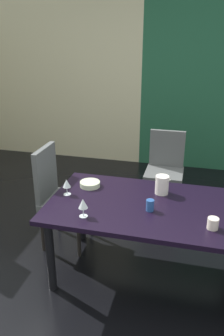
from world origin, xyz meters
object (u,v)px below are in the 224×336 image
(wine_glass_left, at_px, (83,204))
(cup_east, at_px, (150,205))
(wine_glass_right, at_px, (67,184))
(cup_front, at_px, (213,223))
(serving_bowl_corner, at_px, (90,184))
(pitcher_rear, at_px, (162,185))
(dining_table, at_px, (154,213))
(chair_left_far, at_px, (58,192))
(chair_head_far, at_px, (165,166))

(wine_glass_left, xyz_separation_m, cup_east, (0.49, 0.22, -0.06))
(wine_glass_right, height_order, cup_front, wine_glass_right)
(serving_bowl_corner, height_order, pitcher_rear, pitcher_rear)
(dining_table, distance_m, wine_glass_left, 0.63)
(chair_left_far, height_order, serving_bowl_corner, chair_left_far)
(cup_east, distance_m, pitcher_rear, 0.34)
(wine_glass_left, bearing_deg, pitcher_rear, 45.43)
(serving_bowl_corner, bearing_deg, chair_head_far, 60.89)
(dining_table, height_order, serving_bowl_corner, serving_bowl_corner)
(wine_glass_left, bearing_deg, dining_table, 31.74)
(cup_front, xyz_separation_m, pitcher_rear, (-0.42, 0.48, 0.04))
(chair_head_far, xyz_separation_m, wine_glass_left, (-0.48, -1.60, 0.27))
(dining_table, relative_size, chair_left_far, 1.73)
(wine_glass_right, relative_size, cup_front, 1.70)
(dining_table, bearing_deg, cup_east, -104.28)
(wine_glass_left, relative_size, wine_glass_right, 1.05)
(dining_table, xyz_separation_m, chair_head_far, (-0.03, 1.29, -0.08))
(chair_head_far, bearing_deg, cup_east, 90.40)
(chair_left_far, relative_size, cup_front, 11.99)
(dining_table, xyz_separation_m, cup_east, (-0.02, -0.10, 0.12))
(chair_left_far, height_order, wine_glass_right, chair_left_far)
(chair_head_far, xyz_separation_m, cup_east, (0.01, -1.38, 0.21))
(dining_table, height_order, cup_east, cup_east)
(serving_bowl_corner, bearing_deg, chair_left_far, 169.75)
(chair_head_far, height_order, serving_bowl_corner, chair_head_far)
(cup_front, bearing_deg, chair_head_far, 107.74)
(pitcher_rear, bearing_deg, serving_bowl_corner, -178.18)
(cup_front, xyz_separation_m, cup_east, (-0.48, 0.15, 0.00))
(dining_table, distance_m, cup_east, 0.16)
(chair_left_far, distance_m, pitcher_rear, 1.05)
(chair_left_far, distance_m, wine_glass_left, 0.80)
(chair_left_far, distance_m, cup_front, 1.55)
(chair_left_far, xyz_separation_m, cup_east, (0.97, -0.38, 0.19))
(cup_front, bearing_deg, wine_glass_right, 168.53)
(chair_left_far, relative_size, wine_glass_right, 7.04)
(chair_left_far, relative_size, serving_bowl_corner, 5.48)
(chair_head_far, bearing_deg, cup_front, 107.74)
(wine_glass_left, height_order, cup_east, wine_glass_left)
(chair_head_far, relative_size, pitcher_rear, 5.71)
(chair_left_far, height_order, cup_east, chair_left_far)
(dining_table, xyz_separation_m, cup_front, (0.46, -0.25, 0.12))
(wine_glass_left, bearing_deg, chair_left_far, 128.81)
(chair_head_far, height_order, wine_glass_left, chair_head_far)
(chair_head_far, xyz_separation_m, pitcher_rear, (0.07, -1.05, 0.25))
(cup_front, height_order, cup_east, cup_east)
(dining_table, bearing_deg, chair_head_far, 91.54)
(chair_left_far, xyz_separation_m, pitcher_rear, (1.02, -0.04, 0.22))
(cup_front, distance_m, pitcher_rear, 0.64)
(dining_table, height_order, chair_left_far, chair_left_far)
(wine_glass_right, relative_size, serving_bowl_corner, 0.78)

